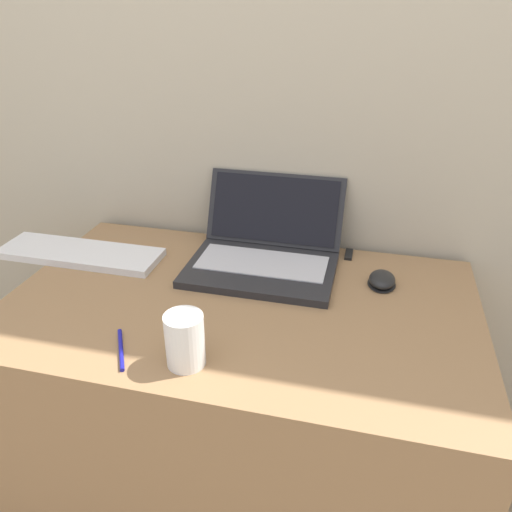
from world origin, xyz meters
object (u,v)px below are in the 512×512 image
external_keyboard (80,253)px  usb_stick (349,254)px  drink_cup (185,339)px  computer_mouse (382,280)px  pen (121,349)px  laptop (265,249)px

external_keyboard → usb_stick: 0.74m
drink_cup → external_keyboard: bearing=141.8°
computer_mouse → usb_stick: size_ratio=1.54×
drink_cup → external_keyboard: size_ratio=0.25×
pen → laptop: bearing=65.2°
external_keyboard → pen: external_keyboard is taller
pen → external_keyboard: bearing=131.0°
computer_mouse → usb_stick: (-0.09, 0.14, -0.01)m
drink_cup → computer_mouse: size_ratio=1.20×
usb_stick → pen: size_ratio=0.50×
drink_cup → computer_mouse: bearing=47.5°
drink_cup → pen: bearing=179.3°
external_keyboard → pen: 0.46m
laptop → usb_stick: laptop is taller
computer_mouse → drink_cup: bearing=-132.5°
external_keyboard → usb_stick: (0.72, 0.19, -0.01)m
laptop → drink_cup: (-0.06, -0.44, 0.01)m
external_keyboard → pen: size_ratio=3.78×
drink_cup → external_keyboard: 0.57m
laptop → pen: size_ratio=3.19×
drink_cup → computer_mouse: drink_cup is taller
drink_cup → pen: 0.15m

